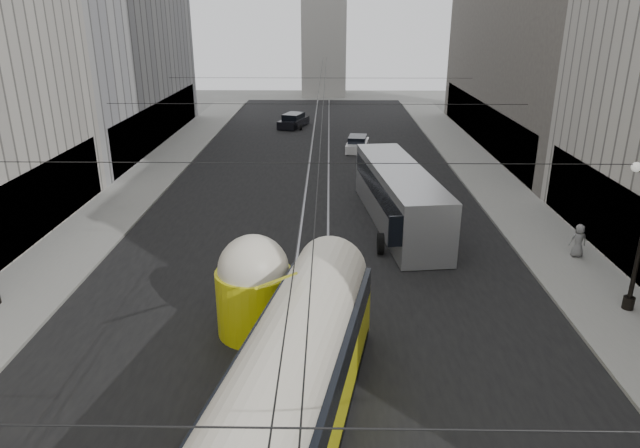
{
  "coord_description": "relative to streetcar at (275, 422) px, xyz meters",
  "views": [
    {
      "loc": [
        0.77,
        -2.09,
        11.17
      ],
      "look_at": [
        0.47,
        16.57,
        4.18
      ],
      "focal_mm": 32.0,
      "sensor_mm": 36.0,
      "label": 1
    }
  ],
  "objects": [
    {
      "name": "road",
      "position": [
        0.5,
        23.42,
        -1.88
      ],
      "size": [
        20.0,
        85.0,
        0.02
      ],
      "primitive_type": "cube",
      "color": "black",
      "rests_on": "ground"
    },
    {
      "name": "sidewalk_left",
      "position": [
        -11.5,
        26.92,
        -1.8
      ],
      "size": [
        4.0,
        72.0,
        0.15
      ],
      "primitive_type": "cube",
      "color": "gray",
      "rests_on": "ground"
    },
    {
      "name": "sidewalk_right",
      "position": [
        12.5,
        26.92,
        -1.8
      ],
      "size": [
        4.0,
        72.0,
        0.15
      ],
      "primitive_type": "cube",
      "color": "gray",
      "rests_on": "ground"
    },
    {
      "name": "rail_left",
      "position": [
        -0.25,
        23.42,
        -1.88
      ],
      "size": [
        0.12,
        85.0,
        0.04
      ],
      "primitive_type": "cube",
      "color": "gray",
      "rests_on": "ground"
    },
    {
      "name": "rail_right",
      "position": [
        1.25,
        23.42,
        -1.88
      ],
      "size": [
        0.12,
        85.0,
        0.04
      ],
      "primitive_type": "cube",
      "color": "gray",
      "rests_on": "ground"
    },
    {
      "name": "catenary",
      "position": [
        0.62,
        22.41,
        4.01
      ],
      "size": [
        25.0,
        72.0,
        0.23
      ],
      "color": "black",
      "rests_on": "ground"
    },
    {
      "name": "streetcar",
      "position": [
        0.0,
        0.0,
        0.0
      ],
      "size": [
        5.58,
        17.24,
        3.84
      ],
      "color": "#C8C511",
      "rests_on": "ground"
    },
    {
      "name": "city_bus",
      "position": [
        5.12,
        18.75,
        -0.14
      ],
      "size": [
        4.1,
        12.73,
        3.17
      ],
      "color": "#A1A2A6",
      "rests_on": "ground"
    },
    {
      "name": "sedan_white_far",
      "position": [
        3.68,
        36.55,
        -1.31
      ],
      "size": [
        2.19,
        4.19,
        1.26
      ],
      "color": "white",
      "rests_on": "ground"
    },
    {
      "name": "sedan_dark_far",
      "position": [
        -2.37,
        46.9,
        -1.24
      ],
      "size": [
        3.15,
        4.82,
        1.41
      ],
      "color": "black",
      "rests_on": "ground"
    },
    {
      "name": "pedestrian_sidewalk_right",
      "position": [
        13.14,
        14.04,
        -0.92
      ],
      "size": [
        0.81,
        0.52,
        1.61
      ],
      "primitive_type": "imported",
      "rotation": [
        0.0,
        0.0,
        3.19
      ],
      "color": "slate",
      "rests_on": "sidewalk_right"
    }
  ]
}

